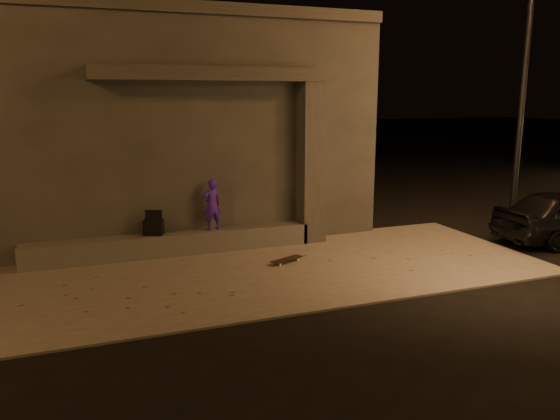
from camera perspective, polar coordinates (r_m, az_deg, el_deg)
name	(u,v)px	position (r m, az deg, el deg)	size (l,w,h in m)	color
ground	(307,309)	(8.87, 2.87, -10.31)	(120.00, 120.00, 0.00)	black
sidewalk	(266,271)	(10.61, -1.44, -6.38)	(11.00, 4.40, 0.04)	#655F59
building	(170,125)	(14.22, -11.41, 8.69)	(9.00, 5.10, 5.22)	#363431
ledge	(173,243)	(11.83, -11.16, -3.44)	(6.00, 0.55, 0.45)	#56534E
column	(311,163)	(12.42, 3.29, 4.91)	(0.55, 0.55, 3.60)	#363431
canopy	(214,74)	(11.67, -6.93, 13.94)	(5.00, 0.70, 0.28)	#363431
skateboarder	(212,205)	(11.81, -7.10, 0.55)	(0.40, 0.26, 1.10)	#3E1AAE
backpack	(153,226)	(11.67, -13.08, -1.64)	(0.46, 0.38, 0.55)	black
skateboard	(287,259)	(11.03, 0.70, -5.19)	(0.75, 0.46, 0.08)	black
street_lamp_2	(526,62)	(14.55, 24.28, 13.91)	(0.36, 0.36, 7.26)	black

